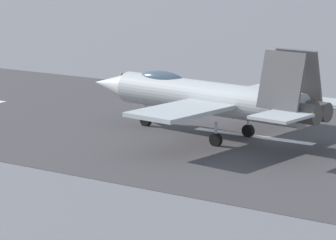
# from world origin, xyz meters

# --- Properties ---
(ground_plane) EXTENTS (400.00, 400.00, 0.00)m
(ground_plane) POSITION_xyz_m (0.00, 0.00, 0.00)
(ground_plane) COLOR slate
(runway_strip) EXTENTS (240.00, 26.00, 0.02)m
(runway_strip) POSITION_xyz_m (-0.02, 0.00, 0.01)
(runway_strip) COLOR #434041
(runway_strip) RESTS_ON ground
(fighter_jet) EXTENTS (17.78, 13.66, 5.65)m
(fighter_jet) POSITION_xyz_m (2.53, 1.67, 2.45)
(fighter_jet) COLOR #B6BABB
(fighter_jet) RESTS_ON ground
(crew_person) EXTENTS (0.70, 0.36, 1.68)m
(crew_person) POSITION_xyz_m (16.08, -7.91, 0.84)
(crew_person) COLOR #1E2338
(crew_person) RESTS_ON ground
(marker_cone_mid) EXTENTS (0.44, 0.44, 0.55)m
(marker_cone_mid) POSITION_xyz_m (11.06, -12.74, 0.28)
(marker_cone_mid) COLOR orange
(marker_cone_mid) RESTS_ON ground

